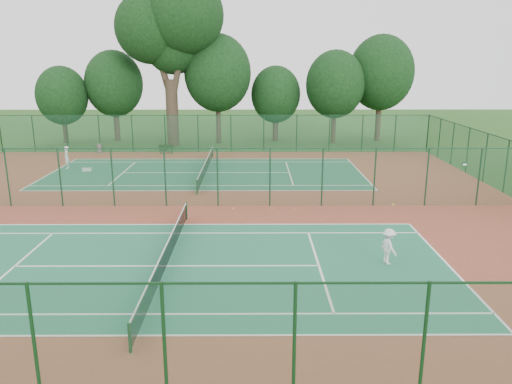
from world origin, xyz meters
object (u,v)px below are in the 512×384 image
at_px(player_far, 67,158).
at_px(big_tree, 170,27).
at_px(player_near, 389,246).
at_px(bench, 166,149).
at_px(kit_bag, 87,170).
at_px(trash_bin, 100,148).

relative_size(player_far, big_tree, 0.11).
height_order(player_near, bench, player_near).
xyz_separation_m(player_far, kit_bag, (1.86, -0.98, -0.77)).
bearing_deg(player_near, player_far, 26.53).
height_order(bench, big_tree, big_tree).
height_order(player_far, kit_bag, player_far).
xyz_separation_m(player_near, big_tree, (-13.74, 30.91, 10.73)).
distance_m(player_near, player_far, 28.25).
relative_size(player_near, bench, 1.14).
distance_m(player_near, bench, 29.50).
bearing_deg(big_tree, bench, -90.74).
distance_m(player_far, kit_bag, 2.24).
bearing_deg(player_near, trash_bin, 17.09).
bearing_deg(big_tree, player_near, -66.03).
xyz_separation_m(bench, kit_bag, (-4.91, -7.69, -0.30)).
bearing_deg(big_tree, trash_bin, -144.40).
relative_size(player_near, trash_bin, 1.87).
bearing_deg(big_tree, player_far, -120.60).
height_order(kit_bag, big_tree, big_tree).
bearing_deg(player_far, big_tree, 137.68).
distance_m(bench, big_tree, 12.10).
relative_size(kit_bag, big_tree, 0.04).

